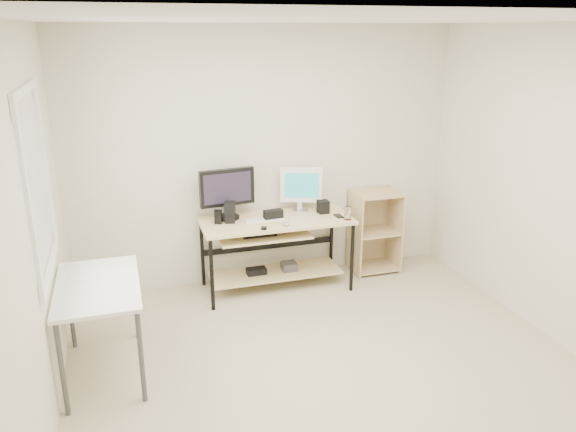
{
  "coord_description": "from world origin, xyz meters",
  "views": [
    {
      "loc": [
        -1.44,
        -3.42,
        2.54
      ],
      "look_at": [
        0.01,
        1.3,
        0.89
      ],
      "focal_mm": 35.0,
      "sensor_mm": 36.0,
      "label": 1
    }
  ],
  "objects_px": {
    "desk": "(274,239)",
    "side_table": "(98,294)",
    "shelf_unit": "(373,230)",
    "black_monitor": "(227,190)",
    "white_imac": "(301,186)",
    "audio_controller": "(218,217)"
  },
  "relations": [
    {
      "from": "desk",
      "to": "black_monitor",
      "type": "height_order",
      "value": "black_monitor"
    },
    {
      "from": "audio_controller",
      "to": "white_imac",
      "type": "bearing_deg",
      "value": 33.58
    },
    {
      "from": "shelf_unit",
      "to": "audio_controller",
      "type": "xyz_separation_m",
      "value": [
        -1.72,
        -0.14,
        0.37
      ]
    },
    {
      "from": "shelf_unit",
      "to": "black_monitor",
      "type": "xyz_separation_m",
      "value": [
        -1.6,
        -0.0,
        0.59
      ]
    },
    {
      "from": "shelf_unit",
      "to": "white_imac",
      "type": "height_order",
      "value": "white_imac"
    },
    {
      "from": "black_monitor",
      "to": "audio_controller",
      "type": "height_order",
      "value": "black_monitor"
    },
    {
      "from": "side_table",
      "to": "white_imac",
      "type": "bearing_deg",
      "value": 31.71
    },
    {
      "from": "white_imac",
      "to": "side_table",
      "type": "bearing_deg",
      "value": -128.36
    },
    {
      "from": "desk",
      "to": "white_imac",
      "type": "height_order",
      "value": "white_imac"
    },
    {
      "from": "side_table",
      "to": "black_monitor",
      "type": "bearing_deg",
      "value": 44.73
    },
    {
      "from": "black_monitor",
      "to": "white_imac",
      "type": "height_order",
      "value": "black_monitor"
    },
    {
      "from": "desk",
      "to": "side_table",
      "type": "relative_size",
      "value": 1.5
    },
    {
      "from": "shelf_unit",
      "to": "black_monitor",
      "type": "height_order",
      "value": "black_monitor"
    },
    {
      "from": "shelf_unit",
      "to": "black_monitor",
      "type": "bearing_deg",
      "value": -179.85
    },
    {
      "from": "desk",
      "to": "white_imac",
      "type": "xyz_separation_m",
      "value": [
        0.35,
        0.18,
        0.48
      ]
    },
    {
      "from": "white_imac",
      "to": "audio_controller",
      "type": "relative_size",
      "value": 3.32
    },
    {
      "from": "white_imac",
      "to": "audio_controller",
      "type": "distance_m",
      "value": 0.93
    },
    {
      "from": "desk",
      "to": "audio_controller",
      "type": "height_order",
      "value": "audio_controller"
    },
    {
      "from": "desk",
      "to": "white_imac",
      "type": "distance_m",
      "value": 0.62
    },
    {
      "from": "side_table",
      "to": "black_monitor",
      "type": "distance_m",
      "value": 1.77
    },
    {
      "from": "shelf_unit",
      "to": "audio_controller",
      "type": "relative_size",
      "value": 6.48
    },
    {
      "from": "side_table",
      "to": "shelf_unit",
      "type": "xyz_separation_m",
      "value": [
        2.83,
        1.22,
        -0.22
      ]
    }
  ]
}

